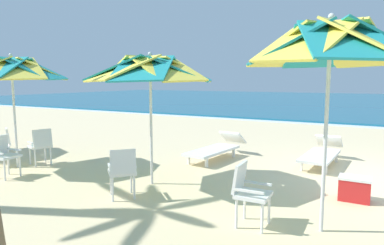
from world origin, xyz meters
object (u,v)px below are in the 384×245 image
(plastic_chair_2, at_px, (3,153))
(plastic_chair_3, at_px, (2,144))
(beach_umbrella_0, at_px, (330,46))
(sun_lounger_2, at_px, (322,153))
(beach_umbrella_1, at_px, (150,70))
(cooler_box, at_px, (355,189))
(plastic_chair_1, at_px, (122,170))
(beach_umbrella_2, at_px, (12,70))
(sun_lounger_3, at_px, (216,148))
(plastic_chair_4, at_px, (41,144))
(plastic_chair_0, at_px, (249,190))

(plastic_chair_2, relative_size, plastic_chair_3, 1.00)
(beach_umbrella_0, height_order, sun_lounger_2, beach_umbrella_0)
(beach_umbrella_1, xyz_separation_m, cooler_box, (3.48, 0.86, -1.96))
(beach_umbrella_1, bearing_deg, plastic_chair_1, -87.22)
(sun_lounger_2, bearing_deg, cooler_box, -70.00)
(plastic_chair_1, relative_size, beach_umbrella_2, 0.34)
(beach_umbrella_2, distance_m, plastic_chair_2, 1.89)
(plastic_chair_1, bearing_deg, sun_lounger_3, 87.16)
(plastic_chair_2, bearing_deg, plastic_chair_4, 100.39)
(beach_umbrella_2, xyz_separation_m, cooler_box, (6.90, 1.32, -2.01))
(plastic_chair_3, bearing_deg, sun_lounger_2, 28.98)
(plastic_chair_3, distance_m, sun_lounger_3, 5.11)
(sun_lounger_2, height_order, cooler_box, sun_lounger_2)
(beach_umbrella_2, distance_m, sun_lounger_3, 5.07)
(plastic_chair_0, bearing_deg, plastic_chair_1, 179.91)
(plastic_chair_2, distance_m, plastic_chair_4, 1.05)
(beach_umbrella_0, xyz_separation_m, plastic_chair_0, (-0.92, -0.28, -1.91))
(sun_lounger_2, bearing_deg, plastic_chair_0, -95.31)
(plastic_chair_3, bearing_deg, sun_lounger_3, 35.55)
(beach_umbrella_2, bearing_deg, cooler_box, 10.85)
(beach_umbrella_0, height_order, beach_umbrella_2, beach_umbrella_0)
(cooler_box, bearing_deg, plastic_chair_4, -172.04)
(plastic_chair_0, relative_size, beach_umbrella_1, 0.35)
(cooler_box, bearing_deg, beach_umbrella_2, -169.15)
(plastic_chair_3, xyz_separation_m, plastic_chair_4, (0.83, 0.41, 0.00))
(sun_lounger_2, xyz_separation_m, cooler_box, (0.84, -2.31, -0.08))
(beach_umbrella_0, bearing_deg, plastic_chair_2, -175.64)
(sun_lounger_3, bearing_deg, plastic_chair_2, -131.16)
(plastic_chair_2, bearing_deg, cooler_box, 16.93)
(plastic_chair_0, distance_m, plastic_chair_3, 6.21)
(plastic_chair_2, relative_size, plastic_chair_4, 1.00)
(beach_umbrella_2, xyz_separation_m, sun_lounger_2, (6.06, 3.64, -1.93))
(sun_lounger_2, height_order, sun_lounger_3, same)
(beach_umbrella_1, relative_size, sun_lounger_3, 1.14)
(plastic_chair_0, height_order, cooler_box, plastic_chair_0)
(sun_lounger_2, bearing_deg, plastic_chair_4, -150.64)
(plastic_chair_2, bearing_deg, plastic_chair_0, 2.01)
(plastic_chair_0, bearing_deg, cooler_box, 55.34)
(plastic_chair_1, bearing_deg, beach_umbrella_2, 172.73)
(beach_umbrella_0, xyz_separation_m, sun_lounger_3, (-2.96, 3.12, -2.13))
(plastic_chair_2, xyz_separation_m, sun_lounger_2, (5.56, 4.26, -0.22))
(plastic_chair_1, distance_m, sun_lounger_3, 3.41)
(plastic_chair_4, bearing_deg, plastic_chair_2, -79.61)
(plastic_chair_2, xyz_separation_m, cooler_box, (6.41, 1.95, -0.30))
(plastic_chair_3, height_order, plastic_chair_4, same)
(beach_umbrella_1, relative_size, sun_lounger_2, 1.15)
(plastic_chair_0, distance_m, beach_umbrella_1, 2.95)
(sun_lounger_3, xyz_separation_m, cooler_box, (3.27, -1.64, -0.08))
(beach_umbrella_2, distance_m, sun_lounger_2, 7.32)
(plastic_chair_3, bearing_deg, plastic_chair_0, -4.05)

